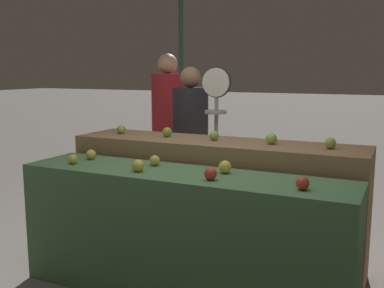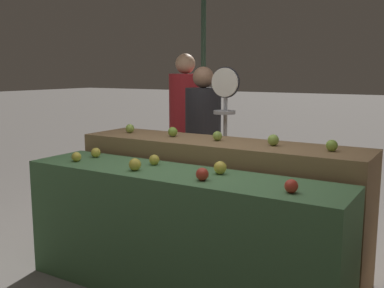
# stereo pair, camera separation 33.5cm
# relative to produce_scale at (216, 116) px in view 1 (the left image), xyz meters

# --- Properties ---
(display_counter_front) EXTENTS (2.38, 0.55, 0.90)m
(display_counter_front) POSITION_rel_produce_scale_xyz_m (0.21, -1.12, -0.73)
(display_counter_front) COLOR #4C7A4C
(display_counter_front) RESTS_ON ground_plane
(display_counter_back) EXTENTS (2.38, 0.55, 1.04)m
(display_counter_back) POSITION_rel_produce_scale_xyz_m (0.21, -0.52, -0.67)
(display_counter_back) COLOR olive
(display_counter_back) RESTS_ON ground_plane
(apple_front_0) EXTENTS (0.07, 0.07, 0.07)m
(apple_front_0) POSITION_rel_produce_scale_xyz_m (-0.65, -1.22, -0.25)
(apple_front_0) COLOR gold
(apple_front_0) RESTS_ON display_counter_front
(apple_front_1) EXTENTS (0.09, 0.09, 0.09)m
(apple_front_1) POSITION_rel_produce_scale_xyz_m (-0.07, -1.23, -0.24)
(apple_front_1) COLOR gold
(apple_front_1) RESTS_ON display_counter_front
(apple_front_2) EXTENTS (0.08, 0.08, 0.08)m
(apple_front_2) POSITION_rel_produce_scale_xyz_m (0.48, -1.24, -0.24)
(apple_front_2) COLOR red
(apple_front_2) RESTS_ON display_counter_front
(apple_front_3) EXTENTS (0.08, 0.08, 0.08)m
(apple_front_3) POSITION_rel_produce_scale_xyz_m (1.06, -1.22, -0.25)
(apple_front_3) COLOR red
(apple_front_3) RESTS_ON display_counter_front
(apple_front_4) EXTENTS (0.08, 0.08, 0.08)m
(apple_front_4) POSITION_rel_produce_scale_xyz_m (-0.64, -1.01, -0.25)
(apple_front_4) COLOR gold
(apple_front_4) RESTS_ON display_counter_front
(apple_front_5) EXTENTS (0.08, 0.08, 0.08)m
(apple_front_5) POSITION_rel_produce_scale_xyz_m (-0.06, -1.01, -0.25)
(apple_front_5) COLOR gold
(apple_front_5) RESTS_ON display_counter_front
(apple_front_6) EXTENTS (0.09, 0.09, 0.09)m
(apple_front_6) POSITION_rel_produce_scale_xyz_m (0.49, -1.01, -0.24)
(apple_front_6) COLOR yellow
(apple_front_6) RESTS_ON display_counter_front
(apple_back_0) EXTENTS (0.08, 0.08, 0.08)m
(apple_back_0) POSITION_rel_produce_scale_xyz_m (-0.69, -0.52, -0.11)
(apple_back_0) COLOR #8EB247
(apple_back_0) RESTS_ON display_counter_back
(apple_back_1) EXTENTS (0.08, 0.08, 0.08)m
(apple_back_1) POSITION_rel_produce_scale_xyz_m (-0.23, -0.51, -0.11)
(apple_back_1) COLOR #7AA338
(apple_back_1) RESTS_ON display_counter_back
(apple_back_2) EXTENTS (0.08, 0.08, 0.08)m
(apple_back_2) POSITION_rel_produce_scale_xyz_m (0.20, -0.51, -0.11)
(apple_back_2) COLOR #8EB247
(apple_back_2) RESTS_ON display_counter_back
(apple_back_3) EXTENTS (0.08, 0.08, 0.08)m
(apple_back_3) POSITION_rel_produce_scale_xyz_m (0.67, -0.51, -0.10)
(apple_back_3) COLOR #8EB247
(apple_back_3) RESTS_ON display_counter_back
(apple_back_4) EXTENTS (0.08, 0.08, 0.08)m
(apple_back_4) POSITION_rel_produce_scale_xyz_m (1.10, -0.52, -0.11)
(apple_back_4) COLOR #84AD3D
(apple_back_4) RESTS_ON display_counter_back
(produce_scale) EXTENTS (0.28, 0.20, 1.63)m
(produce_scale) POSITION_rel_produce_scale_xyz_m (0.00, 0.00, 0.00)
(produce_scale) COLOR #99999E
(produce_scale) RESTS_ON ground_plane
(person_vendor_at_scale) EXTENTS (0.40, 0.40, 1.63)m
(person_vendor_at_scale) POSITION_rel_produce_scale_xyz_m (-0.42, 0.34, -0.25)
(person_vendor_at_scale) COLOR #2D2D38
(person_vendor_at_scale) RESTS_ON ground_plane
(person_customer_left) EXTENTS (0.48, 0.48, 1.79)m
(person_customer_left) POSITION_rel_produce_scale_xyz_m (-0.99, 0.90, -0.15)
(person_customer_left) COLOR #2D2D38
(person_customer_left) RESTS_ON ground_plane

